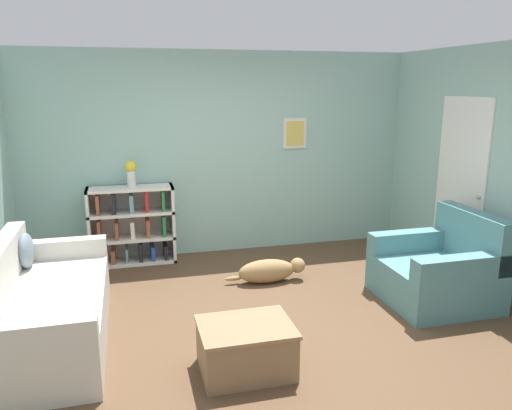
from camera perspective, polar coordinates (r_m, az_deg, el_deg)
The scene contains 9 objects.
ground_plane at distance 4.80m, azimuth 1.24°, elevation -13.40°, with size 14.00×14.00×0.00m, color brown.
wall_back at distance 6.53m, azimuth -4.12°, elevation 5.84°, with size 5.60×0.13×2.60m.
wall_right at distance 5.63m, azimuth 27.11°, elevation 3.06°, with size 0.16×5.00×2.60m.
couch at distance 4.76m, azimuth -23.29°, elevation -10.88°, with size 0.94×2.07×0.83m.
bookshelf at distance 6.37m, azimuth -13.95°, elevation -2.30°, with size 1.03×0.34×0.97m.
recliner_chair at distance 5.49m, azimuth 20.29°, elevation -7.07°, with size 1.01×1.03×0.92m.
coffee_table at distance 4.00m, azimuth -1.17°, elevation -15.87°, with size 0.72×0.56×0.39m.
dog at distance 5.67m, azimuth 1.58°, elevation -7.50°, with size 0.93×0.24×0.27m.
vase at distance 6.21m, azimuth -14.11°, elevation 3.66°, with size 0.13×0.13×0.32m.
Camera 1 is at (-1.18, -4.11, 2.18)m, focal length 35.00 mm.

